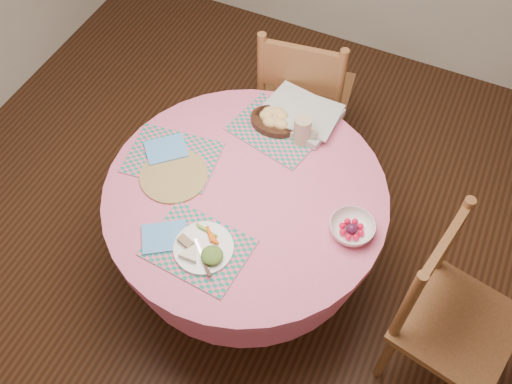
% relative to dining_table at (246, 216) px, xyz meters
% --- Properties ---
extents(ground, '(4.00, 4.00, 0.00)m').
position_rel_dining_table_xyz_m(ground, '(0.00, 0.00, -0.56)').
color(ground, '#331C0F').
rests_on(ground, ground).
extents(room_envelope, '(4.01, 4.01, 2.71)m').
position_rel_dining_table_xyz_m(room_envelope, '(0.00, 0.00, 1.16)').
color(room_envelope, silver).
rests_on(room_envelope, ground).
extents(dining_table, '(1.24, 1.24, 0.75)m').
position_rel_dining_table_xyz_m(dining_table, '(0.00, 0.00, 0.00)').
color(dining_table, '#D46371').
rests_on(dining_table, ground).
extents(chair_right, '(0.53, 0.55, 1.02)m').
position_rel_dining_table_xyz_m(chair_right, '(0.96, -0.06, -0.03)').
color(chair_right, brown).
rests_on(chair_right, ground).
extents(chair_back, '(0.54, 0.52, 1.03)m').
position_rel_dining_table_xyz_m(chair_back, '(-0.06, 0.83, -0.02)').
color(chair_back, brown).
rests_on(chair_back, ground).
extents(placemat_front, '(0.42, 0.33, 0.01)m').
position_rel_dining_table_xyz_m(placemat_front, '(-0.05, -0.33, 0.20)').
color(placemat_front, '#168069').
rests_on(placemat_front, dining_table).
extents(placemat_left, '(0.43, 0.35, 0.01)m').
position_rel_dining_table_xyz_m(placemat_left, '(-0.38, 0.03, 0.20)').
color(placemat_left, '#168069').
rests_on(placemat_left, dining_table).
extents(placemat_back, '(0.46, 0.38, 0.01)m').
position_rel_dining_table_xyz_m(placemat_back, '(-0.02, 0.38, 0.20)').
color(placemat_back, '#168069').
rests_on(placemat_back, dining_table).
extents(wicker_trivet, '(0.30, 0.30, 0.01)m').
position_rel_dining_table_xyz_m(wicker_trivet, '(-0.32, -0.06, 0.20)').
color(wicker_trivet, '#A58247').
rests_on(wicker_trivet, dining_table).
extents(napkin_near, '(0.23, 0.22, 0.01)m').
position_rel_dining_table_xyz_m(napkin_near, '(-0.20, -0.35, 0.20)').
color(napkin_near, '#5796E0').
rests_on(napkin_near, dining_table).
extents(napkin_far, '(0.23, 0.22, 0.01)m').
position_rel_dining_table_xyz_m(napkin_far, '(-0.42, 0.05, 0.21)').
color(napkin_far, '#5796E0').
rests_on(napkin_far, placemat_left).
extents(dinner_plate, '(0.24, 0.24, 0.05)m').
position_rel_dining_table_xyz_m(dinner_plate, '(-0.02, -0.33, 0.22)').
color(dinner_plate, white).
rests_on(dinner_plate, placemat_front).
extents(bread_bowl, '(0.23, 0.23, 0.08)m').
position_rel_dining_table_xyz_m(bread_bowl, '(-0.04, 0.41, 0.23)').
color(bread_bowl, black).
rests_on(bread_bowl, placemat_back).
extents(latte_mug, '(0.12, 0.08, 0.14)m').
position_rel_dining_table_xyz_m(latte_mug, '(0.11, 0.37, 0.27)').
color(latte_mug, tan).
rests_on(latte_mug, placemat_back).
extents(fruit_bowl, '(0.21, 0.21, 0.06)m').
position_rel_dining_table_xyz_m(fruit_bowl, '(0.48, 0.00, 0.22)').
color(fruit_bowl, white).
rests_on(fruit_bowl, dining_table).
extents(newspaper_stack, '(0.38, 0.32, 0.04)m').
position_rel_dining_table_xyz_m(newspaper_stack, '(0.05, 0.50, 0.22)').
color(newspaper_stack, silver).
rests_on(newspaper_stack, dining_table).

